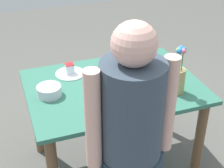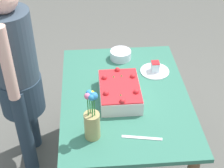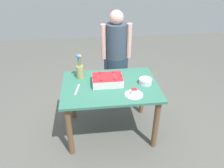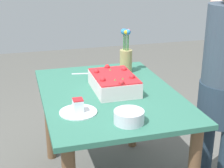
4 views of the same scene
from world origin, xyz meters
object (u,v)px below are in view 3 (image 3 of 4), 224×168
at_px(sheet_cake, 107,80).
at_px(flower_vase, 80,70).
at_px(serving_plate_with_slice, 134,93).
at_px(person_standing, 116,53).
at_px(fruit_bowl, 145,81).
at_px(cake_knife, 77,89).

relative_size(sheet_cake, flower_vase, 1.13).
height_order(serving_plate_with_slice, person_standing, person_standing).
bearing_deg(fruit_bowl, serving_plate_with_slice, 50.26).
bearing_deg(cake_knife, sheet_cake, -65.38).
bearing_deg(sheet_cake, fruit_bowl, 173.51).
xyz_separation_m(sheet_cake, serving_plate_with_slice, (-0.28, 0.29, -0.03)).
relative_size(cake_knife, fruit_bowl, 1.48).
xyz_separation_m(cake_knife, fruit_bowl, (-0.85, -0.04, 0.03)).
bearing_deg(fruit_bowl, cake_knife, 2.78).
bearing_deg(person_standing, serving_plate_with_slice, 4.53).
bearing_deg(cake_knife, flower_vase, 2.73).
height_order(sheet_cake, fruit_bowl, sheet_cake).
height_order(cake_knife, flower_vase, flower_vase).
height_order(flower_vase, fruit_bowl, flower_vase).
bearing_deg(person_standing, sheet_cake, -16.24).
height_order(cake_knife, person_standing, person_standing).
bearing_deg(sheet_cake, serving_plate_with_slice, 134.00).
bearing_deg(cake_knife, fruit_bowl, -76.75).
xyz_separation_m(cake_knife, person_standing, (-0.58, -0.78, 0.11)).
bearing_deg(serving_plate_with_slice, cake_knife, -16.41).
relative_size(cake_knife, flower_vase, 0.72).
bearing_deg(fruit_bowl, sheet_cake, -6.49).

